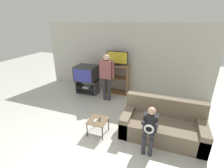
{
  "coord_description": "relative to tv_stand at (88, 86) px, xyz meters",
  "views": [
    {
      "loc": [
        1.67,
        -2.21,
        2.69
      ],
      "look_at": [
        0.15,
        1.97,
        0.9
      ],
      "focal_mm": 26.0,
      "sensor_mm": 36.0,
      "label": 1
    }
  ],
  "objects": [
    {
      "name": "ground_plane",
      "position": [
        1.19,
        -2.9,
        -0.27
      ],
      "size": [
        18.0,
        18.0,
        0.0
      ],
      "primitive_type": "plane",
      "color": "beige"
    },
    {
      "name": "wall_back",
      "position": [
        1.19,
        0.72,
        1.03
      ],
      "size": [
        6.4,
        0.06,
        2.6
      ],
      "color": "beige",
      "rests_on": "ground_plane"
    },
    {
      "name": "tv_stand",
      "position": [
        0.0,
        0.0,
        0.0
      ],
      "size": [
        0.82,
        0.45,
        0.54
      ],
      "color": "#38383D",
      "rests_on": "ground_plane"
    },
    {
      "name": "television_main",
      "position": [
        -0.02,
        -0.0,
        0.54
      ],
      "size": [
        0.78,
        0.67,
        0.54
      ],
      "color": "#2D2D33",
      "rests_on": "tv_stand"
    },
    {
      "name": "media_shelf",
      "position": [
        1.05,
        0.42,
        0.3
      ],
      "size": [
        0.91,
        0.45,
        1.11
      ],
      "color": "#8E6642",
      "rests_on": "ground_plane"
    },
    {
      "name": "television_flat",
      "position": [
        1.06,
        0.42,
        1.09
      ],
      "size": [
        0.79,
        0.2,
        0.5
      ],
      "color": "black",
      "rests_on": "media_shelf"
    },
    {
      "name": "snack_table",
      "position": [
        1.39,
        -2.07,
        0.07
      ],
      "size": [
        0.46,
        0.46,
        0.38
      ],
      "color": "brown",
      "rests_on": "ground_plane"
    },
    {
      "name": "remote_control_black",
      "position": [
        1.43,
        -2.04,
        0.13
      ],
      "size": [
        0.06,
        0.15,
        0.02
      ],
      "primitive_type": "cube",
      "rotation": [
        0.0,
        0.0,
        0.2
      ],
      "color": "#232328",
      "rests_on": "snack_table"
    },
    {
      "name": "remote_control_white",
      "position": [
        1.34,
        -2.12,
        0.13
      ],
      "size": [
        0.04,
        0.14,
        0.02
      ],
      "primitive_type": "cube",
      "rotation": [
        0.0,
        0.0,
        -0.0
      ],
      "color": "silver",
      "rests_on": "snack_table"
    },
    {
      "name": "couch",
      "position": [
        2.89,
        -1.61,
        0.03
      ],
      "size": [
        1.92,
        0.92,
        0.89
      ],
      "color": "#756651",
      "rests_on": "ground_plane"
    },
    {
      "name": "person_standing_adult",
      "position": [
        0.92,
        -0.31,
        0.73
      ],
      "size": [
        0.53,
        0.2,
        1.63
      ],
      "color": "#2D2D33",
      "rests_on": "ground_plane"
    },
    {
      "name": "person_seated_child",
      "position": [
        2.65,
        -2.15,
        0.32
      ],
      "size": [
        0.33,
        0.43,
        0.98
      ],
      "color": "#2D2D38",
      "rests_on": "ground_plane"
    }
  ]
}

